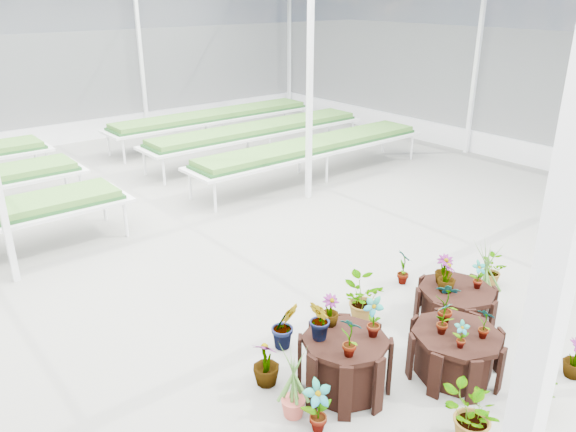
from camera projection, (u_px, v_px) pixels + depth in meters
ground_plane at (334, 324)px, 7.60m from camera, size 24.00×24.00×0.00m
greenhouse_shell at (340, 164)px, 6.75m from camera, size 18.00×24.00×4.50m
steel_frame at (340, 164)px, 6.75m from camera, size 18.00×24.00×4.50m
nursery_benches at (115, 171)px, 12.63m from camera, size 16.00×7.00×0.84m
plinth_tall at (344, 364)px, 6.22m from camera, size 1.03×1.03×0.68m
plinth_mid at (455, 353)px, 6.51m from camera, size 1.27×1.27×0.56m
plinth_low at (455, 304)px, 7.62m from camera, size 1.19×1.19×0.47m
nursery_plants at (407, 324)px, 6.78m from camera, size 4.59×3.12×1.18m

